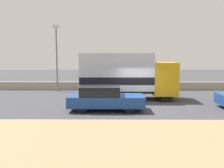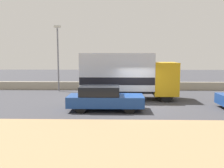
# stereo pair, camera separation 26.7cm
# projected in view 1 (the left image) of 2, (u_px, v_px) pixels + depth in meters

# --- Properties ---
(ground_plane) EXTENTS (80.00, 80.00, 0.00)m
(ground_plane) POSITION_uv_depth(u_px,v_px,m) (138.00, 107.00, 16.02)
(ground_plane) COLOR #38383D
(dirt_shoulder_foreground) EXTENTS (60.00, 6.51, 0.04)m
(dirt_shoulder_foreground) POSITION_uv_depth(u_px,v_px,m) (154.00, 142.00, 9.49)
(dirt_shoulder_foreground) COLOR #937551
(dirt_shoulder_foreground) RESTS_ON ground_plane
(stone_wall_backdrop) EXTENTS (60.00, 0.35, 0.76)m
(stone_wall_backdrop) POSITION_uv_depth(u_px,v_px,m) (130.00, 86.00, 23.72)
(stone_wall_backdrop) COLOR #A39984
(stone_wall_backdrop) RESTS_ON ground_plane
(street_lamp) EXTENTS (0.56, 0.28, 5.95)m
(street_lamp) POSITION_uv_depth(u_px,v_px,m) (57.00, 53.00, 22.50)
(street_lamp) COLOR slate
(street_lamp) RESTS_ON ground_plane
(box_truck) EXTENTS (7.03, 2.60, 3.44)m
(box_truck) POSITION_uv_depth(u_px,v_px,m) (125.00, 75.00, 18.55)
(box_truck) COLOR gold
(box_truck) RESTS_ON ground_plane
(car_hatchback) EXTENTS (4.51, 1.83, 1.48)m
(car_hatchback) POSITION_uv_depth(u_px,v_px,m) (105.00, 98.00, 14.95)
(car_hatchback) COLOR navy
(car_hatchback) RESTS_ON ground_plane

